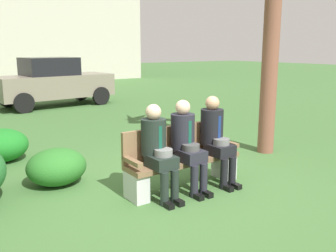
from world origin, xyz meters
name	(u,v)px	position (x,y,z in m)	size (l,w,h in m)	color
ground_plane	(171,187)	(0.00, 0.00, 0.00)	(80.00, 80.00, 0.00)	#3F6933
park_bench	(181,159)	(0.14, -0.07, 0.42)	(1.77, 0.44, 0.90)	brown
seated_man_left	(158,147)	(-0.35, -0.20, 0.71)	(0.34, 0.72, 1.27)	#1E2823
seated_man_middle	(187,141)	(0.13, -0.20, 0.72)	(0.34, 0.72, 1.29)	#23232D
seated_man_right	(216,135)	(0.68, -0.20, 0.73)	(0.34, 0.72, 1.30)	black
shrub_near_bench	(57,167)	(-1.33, 1.05, 0.27)	(0.87, 0.80, 0.55)	#2A6C26
shrub_far_lawn	(1,145)	(-1.77, 2.75, 0.30)	(0.95, 0.87, 0.59)	#1D7622
parked_car_far	(54,82)	(1.09, 8.65, 0.84)	(4.03, 2.02, 1.68)	slate
building_backdrop	(3,6)	(2.39, 22.07, 4.62)	(15.83, 9.06, 9.18)	#BCB4A5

